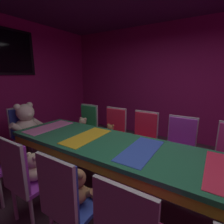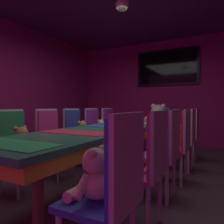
{
  "view_description": "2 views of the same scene",
  "coord_description": "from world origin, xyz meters",
  "px_view_note": "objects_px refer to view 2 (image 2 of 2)",
  "views": [
    {
      "loc": [
        -1.65,
        -0.66,
        1.58
      ],
      "look_at": [
        0.16,
        0.49,
        1.1
      ],
      "focal_mm": 26.58,
      "sensor_mm": 36.0,
      "label": 1
    },
    {
      "loc": [
        1.4,
        -2.64,
        1.02
      ],
      "look_at": [
        -0.24,
        0.46,
        0.93
      ],
      "focal_mm": 34.59,
      "sensor_mm": 36.0,
      "label": 2
    }
  ],
  "objects_px": {
    "teddy_left_3": "(82,132)",
    "king_teddy_bear": "(158,119)",
    "teddy_right_4": "(178,135)",
    "teddy_right_5": "(184,130)",
    "pendant_light": "(122,4)",
    "teddy_left_5": "(116,126)",
    "throne_chair": "(160,124)",
    "chair_left_3": "(75,131)",
    "chair_right_4": "(188,133)",
    "teddy_right_0": "(94,177)",
    "wall_tv": "(167,68)",
    "chair_right_2": "(167,145)",
    "teddy_left_1": "(22,142)",
    "chair_left_5": "(110,126)",
    "chair_right_1": "(150,158)",
    "chair_left_2": "(51,135)",
    "chair_left_4": "(95,128)",
    "chair_right_3": "(181,138)",
    "chair_right_0": "(116,181)",
    "chair_left_1": "(13,141)",
    "teddy_right_1": "(134,157)",
    "banquet_table": "(112,132)",
    "chair_right_5": "(192,130)",
    "teddy_left_4": "(101,129)"
  },
  "relations": [
    {
      "from": "teddy_left_3",
      "to": "king_teddy_bear",
      "type": "bearing_deg",
      "value": 69.89
    },
    {
      "from": "teddy_right_4",
      "to": "teddy_right_5",
      "type": "bearing_deg",
      "value": -88.56
    },
    {
      "from": "teddy_right_4",
      "to": "pendant_light",
      "type": "distance_m",
      "value": 2.19
    },
    {
      "from": "teddy_left_5",
      "to": "throne_chair",
      "type": "height_order",
      "value": "throne_chair"
    },
    {
      "from": "chair_left_3",
      "to": "chair_right_4",
      "type": "bearing_deg",
      "value": 18.93
    },
    {
      "from": "teddy_left_3",
      "to": "teddy_right_0",
      "type": "distance_m",
      "value": 2.34
    },
    {
      "from": "wall_tv",
      "to": "king_teddy_bear",
      "type": "bearing_deg",
      "value": -90.0
    },
    {
      "from": "throne_chair",
      "to": "teddy_right_4",
      "type": "bearing_deg",
      "value": 25.46
    },
    {
      "from": "chair_right_2",
      "to": "teddy_left_1",
      "type": "bearing_deg",
      "value": 21.81
    },
    {
      "from": "chair_left_5",
      "to": "chair_right_1",
      "type": "bearing_deg",
      "value": -55.15
    },
    {
      "from": "chair_left_2",
      "to": "chair_left_4",
      "type": "distance_m",
      "value": 1.2
    },
    {
      "from": "chair_left_5",
      "to": "chair_right_2",
      "type": "bearing_deg",
      "value": -46.92
    },
    {
      "from": "teddy_left_3",
      "to": "chair_right_3",
      "type": "height_order",
      "value": "chair_right_3"
    },
    {
      "from": "wall_tv",
      "to": "teddy_right_5",
      "type": "bearing_deg",
      "value": -65.56
    },
    {
      "from": "teddy_left_1",
      "to": "chair_left_4",
      "type": "distance_m",
      "value": 1.83
    },
    {
      "from": "chair_right_0",
      "to": "chair_right_4",
      "type": "distance_m",
      "value": 2.45
    },
    {
      "from": "teddy_right_0",
      "to": "pendant_light",
      "type": "bearing_deg",
      "value": -69.36
    },
    {
      "from": "teddy_left_1",
      "to": "king_teddy_bear",
      "type": "xyz_separation_m",
      "value": [
        0.72,
        3.17,
        0.12
      ]
    },
    {
      "from": "chair_left_1",
      "to": "teddy_right_4",
      "type": "height_order",
      "value": "chair_left_1"
    },
    {
      "from": "chair_left_5",
      "to": "wall_tv",
      "type": "bearing_deg",
      "value": 60.89
    },
    {
      "from": "teddy_right_1",
      "to": "pendant_light",
      "type": "relative_size",
      "value": 1.56
    },
    {
      "from": "chair_right_4",
      "to": "teddy_right_5",
      "type": "bearing_deg",
      "value": -76.18
    },
    {
      "from": "chair_right_2",
      "to": "chair_left_2",
      "type": "bearing_deg",
      "value": -0.02
    },
    {
      "from": "chair_left_5",
      "to": "teddy_right_4",
      "type": "relative_size",
      "value": 3.61
    },
    {
      "from": "teddy_right_0",
      "to": "banquet_table",
      "type": "bearing_deg",
      "value": -65.64
    },
    {
      "from": "banquet_table",
      "to": "chair_left_1",
      "type": "relative_size",
      "value": 3.82
    },
    {
      "from": "chair_right_1",
      "to": "chair_right_5",
      "type": "distance_m",
      "value": 2.46
    },
    {
      "from": "teddy_left_3",
      "to": "chair_right_1",
      "type": "xyz_separation_m",
      "value": [
        1.57,
        -1.22,
        -0.0
      ]
    },
    {
      "from": "chair_left_5",
      "to": "chair_right_2",
      "type": "xyz_separation_m",
      "value": [
        1.71,
        -1.83,
        0.0
      ]
    },
    {
      "from": "chair_right_2",
      "to": "teddy_right_4",
      "type": "xyz_separation_m",
      "value": [
        -0.11,
        1.18,
        -0.03
      ]
    },
    {
      "from": "chair_left_1",
      "to": "chair_right_1",
      "type": "height_order",
      "value": "same"
    },
    {
      "from": "chair_right_1",
      "to": "teddy_right_5",
      "type": "height_order",
      "value": "chair_right_1"
    },
    {
      "from": "teddy_left_4",
      "to": "chair_right_4",
      "type": "distance_m",
      "value": 1.6
    },
    {
      "from": "chair_right_4",
      "to": "teddy_left_4",
      "type": "bearing_deg",
      "value": -0.87
    },
    {
      "from": "chair_left_1",
      "to": "chair_right_0",
      "type": "relative_size",
      "value": 1.0
    },
    {
      "from": "chair_left_4",
      "to": "chair_right_4",
      "type": "distance_m",
      "value": 1.74
    },
    {
      "from": "teddy_left_4",
      "to": "chair_right_3",
      "type": "height_order",
      "value": "chair_right_3"
    },
    {
      "from": "teddy_right_1",
      "to": "king_teddy_bear",
      "type": "height_order",
      "value": "king_teddy_bear"
    },
    {
      "from": "chair_left_3",
      "to": "chair_left_4",
      "type": "bearing_deg",
      "value": 90.34
    },
    {
      "from": "chair_left_5",
      "to": "pendant_light",
      "type": "bearing_deg",
      "value": -54.65
    },
    {
      "from": "chair_left_1",
      "to": "teddy_right_5",
      "type": "height_order",
      "value": "chair_left_1"
    },
    {
      "from": "chair_left_2",
      "to": "king_teddy_bear",
      "type": "bearing_deg",
      "value": 71.14
    },
    {
      "from": "chair_right_0",
      "to": "wall_tv",
      "type": "relative_size",
      "value": 0.61
    },
    {
      "from": "banquet_table",
      "to": "chair_right_2",
      "type": "height_order",
      "value": "chair_right_2"
    },
    {
      "from": "chair_right_4",
      "to": "wall_tv",
      "type": "bearing_deg",
      "value": -68.49
    },
    {
      "from": "chair_left_3",
      "to": "chair_right_3",
      "type": "relative_size",
      "value": 1.0
    },
    {
      "from": "teddy_left_1",
      "to": "chair_right_0",
      "type": "distance_m",
      "value": 1.7
    },
    {
      "from": "teddy_left_4",
      "to": "teddy_right_0",
      "type": "bearing_deg",
      "value": -59.96
    },
    {
      "from": "teddy_left_4",
      "to": "chair_right_0",
      "type": "distance_m",
      "value": 2.93
    },
    {
      "from": "chair_left_5",
      "to": "chair_right_4",
      "type": "xyz_separation_m",
      "value": [
        1.74,
        -0.65,
        0.0
      ]
    }
  ]
}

